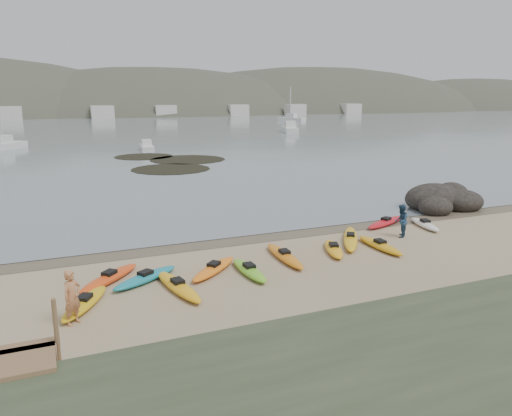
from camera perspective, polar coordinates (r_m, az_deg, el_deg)
name	(u,v)px	position (r m, az deg, el deg)	size (l,w,h in m)	color
ground	(256,235)	(26.77, 0.00, -3.13)	(600.00, 600.00, 0.00)	tan
wet_sand	(258,237)	(26.51, 0.26, -3.29)	(60.00, 60.00, 0.00)	brown
water	(57,108)	(323.91, -21.76, 10.61)	(1200.00, 1200.00, 0.00)	slate
stairs	(23,366)	(13.62, -25.04, -16.05)	(1.50, 2.70, 2.10)	olive
kayaks	(278,256)	(22.87, 2.49, -5.50)	(20.52, 7.94, 0.34)	orange
person_west	(72,297)	(17.49, -20.26, -9.57)	(0.68, 0.44, 1.85)	#C37D4E
person_east	(401,221)	(27.33, 16.25, -1.43)	(0.85, 0.66, 1.75)	navy
rock_cluster	(443,204)	(35.40, 20.56, 0.43)	(5.54, 4.12, 2.00)	black
kelp_mats	(170,162)	(57.00, -9.80, 5.23)	(11.98, 19.01, 0.04)	black
moored_boats	(165,129)	(105.68, -10.33, 8.91)	(97.35, 69.07, 1.22)	silver
far_hills	(165,149)	(224.41, -10.36, 6.64)	(550.00, 135.00, 80.00)	#384235
far_town	(94,112)	(169.52, -18.00, 10.38)	(199.00, 5.00, 4.00)	beige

